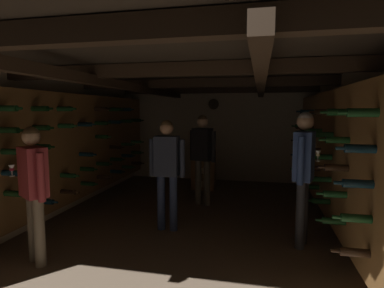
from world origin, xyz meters
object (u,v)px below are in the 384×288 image
object	(u,v)px
wine_crate_stack	(204,169)
person_guest_near_left	(34,183)
display_bottle	(204,144)
person_guest_rear_center	(203,151)
person_guest_mid_right	(304,165)
person_host_center	(167,164)

from	to	relation	value
wine_crate_stack	person_guest_near_left	distance (m)	4.06
display_bottle	person_guest_near_left	world-z (taller)	person_guest_near_left
person_guest_rear_center	person_guest_mid_right	size ratio (longest dim) A/B	0.96
display_bottle	person_guest_near_left	distance (m)	3.97
person_host_center	person_guest_mid_right	xyz separation A→B (m)	(1.88, -0.16, 0.09)
display_bottle	person_guest_rear_center	world-z (taller)	person_guest_rear_center
person_guest_near_left	person_host_center	bearing A→B (deg)	48.18
person_guest_rear_center	person_guest_mid_right	distance (m)	2.19
wine_crate_stack	person_guest_near_left	xyz separation A→B (m)	(-1.27, -3.82, 0.50)
person_host_center	person_guest_rear_center	world-z (taller)	person_guest_rear_center
person_host_center	person_guest_near_left	size ratio (longest dim) A/B	1.03
wine_crate_stack	display_bottle	distance (m)	0.59
wine_crate_stack	person_guest_mid_right	xyz separation A→B (m)	(1.78, -2.67, 0.62)
wine_crate_stack	person_guest_rear_center	xyz separation A→B (m)	(0.19, -1.16, 0.57)
display_bottle	person_guest_mid_right	xyz separation A→B (m)	(1.78, -2.61, 0.04)
display_bottle	person_guest_rear_center	xyz separation A→B (m)	(0.18, -1.10, -0.01)
person_guest_near_left	wine_crate_stack	bearing A→B (deg)	71.64
person_guest_near_left	person_guest_rear_center	bearing A→B (deg)	61.27
display_bottle	person_host_center	distance (m)	2.45
display_bottle	person_host_center	bearing A→B (deg)	-92.33
person_host_center	person_guest_near_left	xyz separation A→B (m)	(-1.18, -1.31, -0.03)
person_host_center	person_guest_near_left	world-z (taller)	person_host_center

